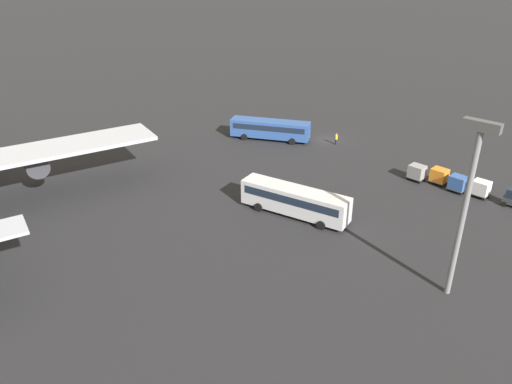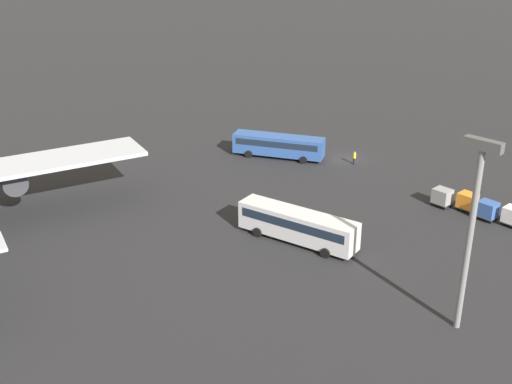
{
  "view_description": "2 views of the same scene",
  "coord_description": "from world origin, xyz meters",
  "px_view_note": "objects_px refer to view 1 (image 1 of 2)",
  "views": [
    {
      "loc": [
        -40.1,
        62.22,
        27.34
      ],
      "look_at": [
        -6.88,
        24.77,
        2.41
      ],
      "focal_mm": 35.0,
      "sensor_mm": 36.0,
      "label": 1
    },
    {
      "loc": [
        -47.32,
        66.5,
        30.11
      ],
      "look_at": [
        -2.53,
        20.07,
        2.16
      ],
      "focal_mm": 45.0,
      "sensor_mm": 36.0,
      "label": 2
    }
  ],
  "objects_px": {
    "shuttle_bus_far": "(295,199)",
    "worker_person": "(336,139)",
    "cargo_cart_white": "(481,188)",
    "shuttle_bus_near": "(270,128)",
    "cargo_cart_orange": "(439,175)",
    "cargo_cart_grey": "(417,172)",
    "cargo_cart_blue": "(458,183)"
  },
  "relations": [
    {
      "from": "worker_person",
      "to": "cargo_cart_orange",
      "type": "bearing_deg",
      "value": 169.76
    },
    {
      "from": "worker_person",
      "to": "cargo_cart_white",
      "type": "bearing_deg",
      "value": 171.71
    },
    {
      "from": "cargo_cart_white",
      "to": "cargo_cart_blue",
      "type": "height_order",
      "value": "same"
    },
    {
      "from": "cargo_cart_blue",
      "to": "cargo_cart_grey",
      "type": "xyz_separation_m",
      "value": [
        5.22,
        0.24,
        0.0
      ]
    },
    {
      "from": "cargo_cart_blue",
      "to": "cargo_cart_grey",
      "type": "relative_size",
      "value": 1.0
    },
    {
      "from": "cargo_cart_orange",
      "to": "cargo_cart_grey",
      "type": "distance_m",
      "value": 2.74
    },
    {
      "from": "shuttle_bus_near",
      "to": "cargo_cart_orange",
      "type": "relative_size",
      "value": 5.79
    },
    {
      "from": "worker_person",
      "to": "cargo_cart_grey",
      "type": "height_order",
      "value": "cargo_cart_grey"
    },
    {
      "from": "cargo_cart_orange",
      "to": "cargo_cart_grey",
      "type": "bearing_deg",
      "value": 17.52
    },
    {
      "from": "shuttle_bus_far",
      "to": "worker_person",
      "type": "xyz_separation_m",
      "value": [
        8.76,
        -21.72,
        -1.09
      ]
    },
    {
      "from": "cargo_cart_white",
      "to": "cargo_cart_orange",
      "type": "bearing_deg",
      "value": -1.63
    },
    {
      "from": "worker_person",
      "to": "cargo_cart_grey",
      "type": "bearing_deg",
      "value": 165.01
    },
    {
      "from": "shuttle_bus_far",
      "to": "cargo_cart_white",
      "type": "bearing_deg",
      "value": -137.22
    },
    {
      "from": "worker_person",
      "to": "cargo_cart_blue",
      "type": "relative_size",
      "value": 0.83
    },
    {
      "from": "worker_person",
      "to": "cargo_cart_white",
      "type": "height_order",
      "value": "cargo_cart_white"
    },
    {
      "from": "shuttle_bus_near",
      "to": "worker_person",
      "type": "height_order",
      "value": "shuttle_bus_near"
    },
    {
      "from": "shuttle_bus_far",
      "to": "worker_person",
      "type": "height_order",
      "value": "shuttle_bus_far"
    },
    {
      "from": "shuttle_bus_far",
      "to": "cargo_cart_blue",
      "type": "bearing_deg",
      "value": -132.31
    },
    {
      "from": "shuttle_bus_near",
      "to": "shuttle_bus_far",
      "type": "distance_m",
      "value": 24.39
    },
    {
      "from": "shuttle_bus_near",
      "to": "cargo_cart_orange",
      "type": "height_order",
      "value": "shuttle_bus_near"
    },
    {
      "from": "worker_person",
      "to": "cargo_cart_orange",
      "type": "height_order",
      "value": "cargo_cart_orange"
    },
    {
      "from": "shuttle_bus_near",
      "to": "cargo_cart_grey",
      "type": "bearing_deg",
      "value": 155.86
    },
    {
      "from": "shuttle_bus_far",
      "to": "cargo_cart_blue",
      "type": "height_order",
      "value": "shuttle_bus_far"
    },
    {
      "from": "shuttle_bus_far",
      "to": "cargo_cart_orange",
      "type": "distance_m",
      "value": 20.52
    },
    {
      "from": "worker_person",
      "to": "cargo_cart_white",
      "type": "distance_m",
      "value": 22.95
    },
    {
      "from": "shuttle_bus_near",
      "to": "shuttle_bus_far",
      "type": "bearing_deg",
      "value": 110.1
    },
    {
      "from": "shuttle_bus_near",
      "to": "cargo_cart_orange",
      "type": "bearing_deg",
      "value": 157.42
    },
    {
      "from": "worker_person",
      "to": "cargo_cart_orange",
      "type": "relative_size",
      "value": 0.83
    },
    {
      "from": "cargo_cart_white",
      "to": "worker_person",
      "type": "bearing_deg",
      "value": -8.29
    },
    {
      "from": "shuttle_bus_near",
      "to": "worker_person",
      "type": "bearing_deg",
      "value": -177.51
    },
    {
      "from": "shuttle_bus_far",
      "to": "cargo_cart_white",
      "type": "distance_m",
      "value": 23.11
    },
    {
      "from": "shuttle_bus_far",
      "to": "cargo_cart_blue",
      "type": "distance_m",
      "value": 21.26
    }
  ]
}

